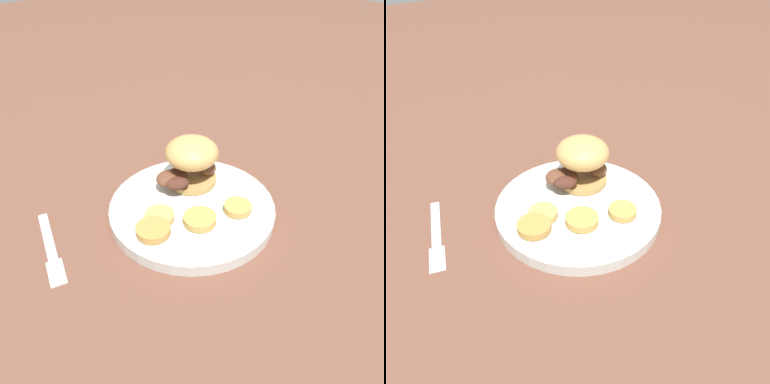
% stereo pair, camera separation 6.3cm
% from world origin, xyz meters
% --- Properties ---
extents(ground_plane, '(4.00, 4.00, 0.00)m').
position_xyz_m(ground_plane, '(0.00, 0.00, 0.00)').
color(ground_plane, brown).
extents(dinner_plate, '(0.29, 0.29, 0.02)m').
position_xyz_m(dinner_plate, '(0.00, 0.00, 0.01)').
color(dinner_plate, silver).
rests_on(dinner_plate, ground_plane).
extents(sandwich, '(0.12, 0.10, 0.09)m').
position_xyz_m(sandwich, '(-0.04, -0.05, 0.07)').
color(sandwich, tan).
rests_on(sandwich, dinner_plate).
extents(potato_round_0, '(0.05, 0.05, 0.01)m').
position_xyz_m(potato_round_0, '(-0.04, 0.07, 0.03)').
color(potato_round_0, tan).
rests_on(potato_round_0, dinner_plate).
extents(potato_round_1, '(0.05, 0.05, 0.01)m').
position_xyz_m(potato_round_1, '(0.02, 0.04, 0.03)').
color(potato_round_1, tan).
rests_on(potato_round_1, dinner_plate).
extents(potato_round_2, '(0.06, 0.06, 0.01)m').
position_xyz_m(potato_round_2, '(0.09, 0.01, 0.03)').
color(potato_round_2, '#BC8942').
rests_on(potato_round_2, dinner_plate).
extents(potato_round_3, '(0.05, 0.05, 0.01)m').
position_xyz_m(potato_round_3, '(0.07, -0.01, 0.03)').
color(potato_round_3, tan).
rests_on(potato_round_3, dinner_plate).
extents(fork, '(0.07, 0.17, 0.00)m').
position_xyz_m(fork, '(0.22, -0.10, 0.00)').
color(fork, silver).
rests_on(fork, ground_plane).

